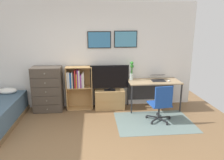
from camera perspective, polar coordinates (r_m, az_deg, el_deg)
The scene contains 12 objects.
ground_plane at distance 3.70m, azimuth -11.23°, elevation -20.47°, with size 7.20×7.20×0.00m, color brown.
wall_back_with_posters at distance 5.51m, azimuth -9.34°, elevation 6.49°, with size 6.12×0.09×2.70m.
area_rug at distance 4.94m, azimuth 11.24°, elevation -10.99°, with size 1.70×1.20×0.01m, color slate.
dresser at distance 5.51m, azimuth -16.93°, elevation -2.39°, with size 0.71×0.46×1.13m.
bookshelf at distance 5.44m, azimuth -9.24°, elevation -1.00°, with size 0.65×0.30×1.11m.
tv_stand at distance 5.53m, azimuth -0.65°, elevation -5.14°, with size 0.75×0.41×0.50m.
television at distance 5.34m, azimuth -0.65°, elevation 0.62°, with size 0.98×0.16×0.65m.
desk at distance 5.59m, azimuth 10.95°, elevation -1.30°, with size 1.30×0.63×0.74m.
office_chair at distance 4.79m, azimuth 13.10°, elevation -6.00°, with size 0.57×0.58×0.86m.
laptop at distance 5.55m, azimuth 12.26°, elevation 0.55°, with size 0.36×0.39×0.15m.
computer_mouse at distance 5.50m, azimuth 15.06°, elevation -0.21°, with size 0.06×0.10×0.03m, color silver.
bamboo_vase at distance 5.46m, azimuth 5.33°, elevation 2.77°, with size 0.10×0.09×0.48m.
Camera 1 is at (0.40, -3.02, 2.10)m, focal length 33.94 mm.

